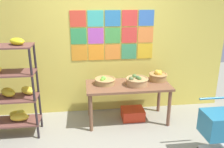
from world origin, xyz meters
The scene contains 8 objects.
back_wall_with_art centered at (0.00, 1.55, 1.40)m, with size 4.69×0.07×2.79m.
banana_shelf_unit centered at (-1.70, 0.84, 0.88)m, with size 1.03×0.45×1.63m.
display_table centered at (0.35, 1.03, 0.62)m, with size 1.47×0.68×0.71m.
fruit_basket_centre centered at (0.49, 0.98, 0.78)m, with size 0.39×0.39×0.17m.
fruit_basket_back_left centered at (-0.05, 1.10, 0.77)m, with size 0.37×0.37×0.15m.
fruit_basket_back_right centered at (0.93, 1.17, 0.79)m, with size 0.33×0.33×0.19m.
produce_crate_under_table centered at (0.46, 1.08, 0.10)m, with size 0.40×0.34×0.19m, color red.
shopping_cart centered at (1.42, -0.17, 0.50)m, with size 0.52×0.42×0.84m.
Camera 1 is at (-0.43, -2.82, 2.21)m, focal length 38.23 mm.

